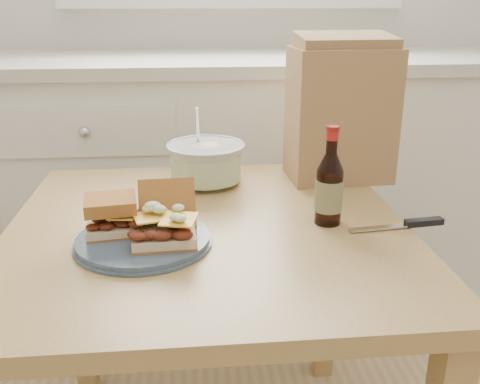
{
  "coord_description": "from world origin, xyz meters",
  "views": [
    {
      "loc": [
        -0.18,
        -0.24,
        1.13
      ],
      "look_at": [
        -0.08,
        0.76,
        0.77
      ],
      "focal_mm": 40.0,
      "sensor_mm": 36.0,
      "label": 1
    }
  ],
  "objects": [
    {
      "name": "sandwich_left",
      "position": [
        -0.33,
        0.73,
        0.74
      ],
      "size": [
        0.11,
        0.1,
        0.07
      ],
      "rotation": [
        0.0,
        0.0,
        0.14
      ],
      "color": "beige",
      "rests_on": "plate"
    },
    {
      "name": "dining_table",
      "position": [
        -0.15,
        0.79,
        0.59
      ],
      "size": [
        0.83,
        0.83,
        0.69
      ],
      "rotation": [
        0.0,
        0.0,
        0.0
      ],
      "color": "tan",
      "rests_on": "ground"
    },
    {
      "name": "beer_bottle",
      "position": [
        0.1,
        0.77,
        0.77
      ],
      "size": [
        0.06,
        0.06,
        0.21
      ],
      "rotation": [
        0.0,
        0.0,
        0.34
      ],
      "color": "black",
      "rests_on": "dining_table"
    },
    {
      "name": "sandwich_right",
      "position": [
        -0.23,
        0.7,
        0.74
      ],
      "size": [
        0.12,
        0.17,
        0.1
      ],
      "rotation": [
        0.0,
        0.0,
        0.05
      ],
      "color": "beige",
      "rests_on": "plate"
    },
    {
      "name": "cabinet_run",
      "position": [
        -0.0,
        1.7,
        0.47
      ],
      "size": [
        2.5,
        0.64,
        0.94
      ],
      "color": "white",
      "rests_on": "ground"
    },
    {
      "name": "coleslaw_bowl",
      "position": [
        -0.14,
        1.05,
        0.74
      ],
      "size": [
        0.2,
        0.2,
        0.2
      ],
      "color": "#B3C1BC",
      "rests_on": "dining_table"
    },
    {
      "name": "knife",
      "position": [
        0.27,
        0.74,
        0.7
      ],
      "size": [
        0.21,
        0.04,
        0.01
      ],
      "rotation": [
        0.0,
        0.0,
        0.12
      ],
      "color": "silver",
      "rests_on": "dining_table"
    },
    {
      "name": "plate",
      "position": [
        -0.27,
        0.7,
        0.7
      ],
      "size": [
        0.25,
        0.25,
        0.02
      ],
      "primitive_type": "cylinder",
      "color": "#405268",
      "rests_on": "dining_table"
    },
    {
      "name": "paper_bag",
      "position": [
        0.2,
        1.07,
        0.85
      ],
      "size": [
        0.26,
        0.18,
        0.33
      ],
      "primitive_type": "cube",
      "rotation": [
        0.0,
        0.0,
        0.05
      ],
      "color": "#AB7E53",
      "rests_on": "dining_table"
    }
  ]
}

